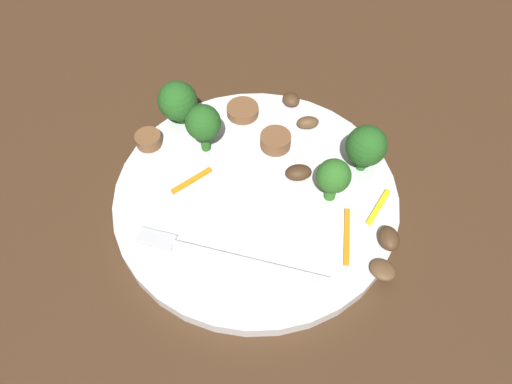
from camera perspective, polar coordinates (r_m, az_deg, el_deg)
name	(u,v)px	position (r m, az deg, el deg)	size (l,w,h in m)	color
ground_plane	(256,200)	(0.49, 0.00, -1.00)	(1.40, 1.40, 0.00)	#422B19
plate	(256,196)	(0.49, 0.00, -0.51)	(0.28, 0.28, 0.01)	white
fork	(216,254)	(0.44, -4.68, -7.28)	(0.17, 0.08, 0.00)	silver
broccoli_floret_0	(203,123)	(0.49, -6.24, 8.03)	(0.04, 0.04, 0.06)	#296420
broccoli_floret_1	(366,146)	(0.49, 12.84, 5.26)	(0.04, 0.04, 0.05)	#296420
broccoli_floret_2	(334,177)	(0.46, 9.11, 1.76)	(0.03, 0.03, 0.05)	#347525
broccoli_floret_3	(178,101)	(0.53, -9.19, 10.50)	(0.04, 0.04, 0.05)	#296420
sausage_slice_0	(276,141)	(0.51, 2.31, 6.05)	(0.03, 0.03, 0.01)	brown
sausage_slice_1	(148,140)	(0.53, -12.53, 6.03)	(0.03, 0.03, 0.01)	brown
sausage_slice_2	(241,111)	(0.55, -1.80, 9.53)	(0.04, 0.04, 0.01)	brown
mushroom_0	(291,100)	(0.56, 4.14, 10.80)	(0.02, 0.02, 0.01)	#4C331E
mushroom_1	(298,172)	(0.49, 5.02, 2.31)	(0.03, 0.02, 0.01)	#422B19
mushroom_2	(383,270)	(0.45, 14.69, -8.84)	(0.02, 0.02, 0.01)	brown
mushroom_3	(308,123)	(0.53, 6.11, 8.13)	(0.02, 0.01, 0.01)	brown
mushroom_4	(389,238)	(0.46, 15.37, -5.27)	(0.03, 0.02, 0.01)	#4C331E
pepper_strip_0	(192,181)	(0.49, -7.58, 1.35)	(0.05, 0.00, 0.00)	orange
pepper_strip_1	(347,236)	(0.46, 10.63, -5.14)	(0.06, 0.00, 0.00)	orange
pepper_strip_2	(379,207)	(0.48, 14.22, -1.73)	(0.05, 0.01, 0.00)	yellow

